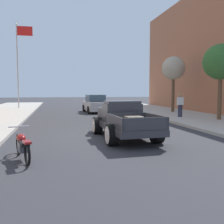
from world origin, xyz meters
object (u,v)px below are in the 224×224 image
Objects in this scene: flagpole at (19,56)px; street_tree_second at (173,69)px; pedestrian_sidewalk_right at (180,104)px; street_tree_nearest at (221,62)px; motorcycle_parked at (22,145)px; hotrod_truck_gunmetal at (122,120)px; car_background_silver at (95,104)px.

flagpole is 16.60m from street_tree_second.
pedestrian_sidewalk_right is 3.86m from street_tree_nearest.
motorcycle_parked is at bearing -148.17° from street_tree_nearest.
flagpole is 20.85m from street_tree_nearest.
pedestrian_sidewalk_right is (5.90, 6.19, 0.33)m from hotrod_truck_gunmetal.
pedestrian_sidewalk_right is 0.34× the size of street_tree_nearest.
street_tree_nearest reaches higher than car_background_silver.
street_tree_nearest is 6.35m from street_tree_second.
street_tree_nearest is (1.68, -2.12, 2.75)m from pedestrian_sidewalk_right.
hotrod_truck_gunmetal is 2.43× the size of motorcycle_parked.
street_tree_nearest and street_tree_second have the same top height.
car_background_silver is 10.86m from flagpole.
car_background_silver is at bearing 126.98° from pedestrian_sidewalk_right.
flagpole is (-7.36, 6.22, 5.00)m from car_background_silver.
street_tree_nearest is (11.38, 7.07, 3.39)m from motorcycle_parked.
hotrod_truck_gunmetal reaches higher than motorcycle_parked.
car_background_silver is at bearing 127.34° from street_tree_nearest.
car_background_silver is at bearing 158.50° from street_tree_second.
motorcycle_parked is at bearing -141.75° from hotrod_truck_gunmetal.
pedestrian_sidewalk_right is (9.70, 9.18, 0.64)m from motorcycle_parked.
flagpole reaches higher than motorcycle_parked.
street_tree_second is (-0.23, 6.34, 0.11)m from street_tree_nearest.
car_background_silver is (0.76, 13.01, 0.01)m from hotrod_truck_gunmetal.
car_background_silver is 2.66× the size of pedestrian_sidewalk_right.
pedestrian_sidewalk_right is at bearing -53.02° from car_background_silver.
street_tree_nearest is at bearing -51.51° from pedestrian_sidewalk_right.
street_tree_second reaches higher than motorcycle_parked.
hotrod_truck_gunmetal is 13.03m from car_background_silver.
car_background_silver is 7.76m from street_tree_second.
street_tree_nearest is (7.58, 4.07, 3.08)m from hotrod_truck_gunmetal.
street_tree_nearest is at bearing 31.83° from motorcycle_parked.
street_tree_nearest is at bearing 28.22° from hotrod_truck_gunmetal.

